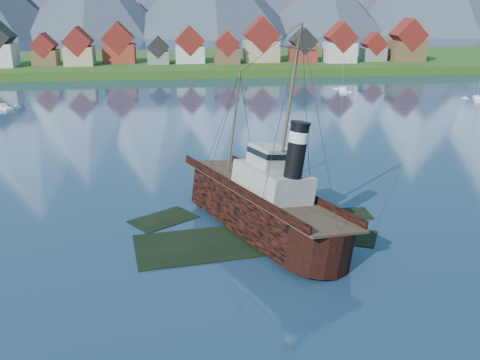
{
  "coord_description": "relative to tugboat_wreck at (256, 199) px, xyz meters",
  "views": [
    {
      "loc": [
        -6.24,
        -58.02,
        27.09
      ],
      "look_at": [
        0.93,
        6.0,
        5.0
      ],
      "focal_mm": 40.0,
      "sensor_mm": 36.0,
      "label": 1
    }
  ],
  "objects": [
    {
      "name": "shoal",
      "position": [
        -0.89,
        -1.25,
        -3.62
      ],
      "size": [
        31.71,
        21.24,
        1.14
      ],
      "color": "black",
      "rests_on": "ground"
    },
    {
      "name": "sailboat_d",
      "position": [
        72.83,
        77.46,
        -3.03
      ],
      "size": [
        5.2,
        8.04,
        10.86
      ],
      "rotation": [
        0.0,
        0.0,
        -0.44
      ],
      "color": "white",
      "rests_on": "ground"
    },
    {
      "name": "sailboat_c",
      "position": [
        -54.37,
        79.89,
        -3.05
      ],
      "size": [
        6.57,
        6.99,
        9.9
      ],
      "rotation": [
        0.0,
        0.0,
        0.73
      ],
      "color": "white",
      "rests_on": "ground"
    },
    {
      "name": "town",
      "position": [
        -35.78,
        148.78,
        5.71
      ],
      "size": [
        250.96,
        16.69,
        17.3
      ],
      "color": "maroon",
      "rests_on": "ground"
    },
    {
      "name": "shore_bank",
      "position": [
        -2.66,
        166.6,
        -3.28
      ],
      "size": [
        600.0,
        80.0,
        3.2
      ],
      "primitive_type": "cube",
      "color": "#214213",
      "rests_on": "ground"
    },
    {
      "name": "tugboat_wreck",
      "position": [
        0.0,
        0.0,
        0.0
      ],
      "size": [
        7.67,
        33.04,
        26.18
      ],
      "rotation": [
        0.0,
        0.14,
        0.42
      ],
      "color": "black",
      "rests_on": "ground"
    },
    {
      "name": "seawall",
      "position": [
        -2.66,
        128.6,
        -3.28
      ],
      "size": [
        600.0,
        2.5,
        2.0
      ],
      "primitive_type": "cube",
      "color": "#3F3D38",
      "rests_on": "ground"
    },
    {
      "name": "ground",
      "position": [
        -2.66,
        -3.4,
        -3.28
      ],
      "size": [
        1400.0,
        1400.0,
        0.0
      ],
      "primitive_type": "plane",
      "color": "#182E45",
      "rests_on": "ground"
    },
    {
      "name": "sailboat_e",
      "position": [
        40.22,
        96.64,
        -3.05
      ],
      "size": [
        4.13,
        9.06,
        10.19
      ],
      "rotation": [
        0.0,
        0.0,
        -0.23
      ],
      "color": "white",
      "rests_on": "ground"
    }
  ]
}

